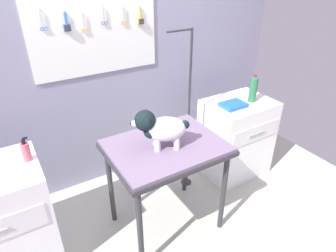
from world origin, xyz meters
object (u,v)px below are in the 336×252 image
dog (160,128)px  cabinet_right (236,137)px  pump_bottle_white (26,151)px  grooming_arm (188,121)px  grooming_table (166,154)px  soda_bottle (253,89)px

dog → cabinet_right: bearing=15.0°
dog → pump_bottle_white: size_ratio=2.38×
cabinet_right → grooming_arm: bearing=172.8°
grooming_arm → pump_bottle_white: 1.42m
grooming_arm → grooming_table: bearing=-141.5°
grooming_arm → dog: grooming_arm is taller
pump_bottle_white → soda_bottle: size_ratio=0.63×
grooming_table → pump_bottle_white: size_ratio=5.02×
soda_bottle → grooming_arm: bearing=170.0°
grooming_arm → cabinet_right: (0.59, -0.07, -0.33)m
grooming_arm → cabinet_right: bearing=-7.2°
grooming_table → pump_bottle_white: (-0.95, 0.28, 0.19)m
grooming_table → soda_bottle: (1.16, 0.24, 0.22)m
grooming_table → cabinet_right: 1.14m
dog → soda_bottle: (1.21, 0.25, -0.04)m
grooming_arm → cabinet_right: 0.68m
grooming_table → grooming_arm: bearing=38.5°
dog → cabinet_right: size_ratio=0.50×
cabinet_right → pump_bottle_white: size_ratio=4.74×
cabinet_right → pump_bottle_white: 2.07m
grooming_table → grooming_arm: 0.59m
pump_bottle_white → dog: bearing=-18.0°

